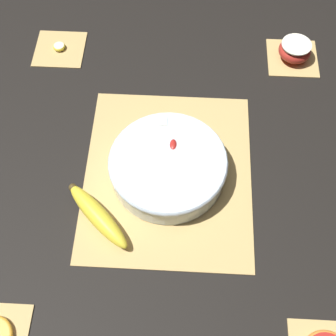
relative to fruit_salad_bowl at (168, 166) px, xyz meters
name	(u,v)px	position (x,y,z in m)	size (l,w,h in m)	color
ground_plane	(168,175)	(0.00, 0.00, -0.04)	(6.00, 6.00, 0.00)	black
bamboo_mat_center	(168,174)	(0.00, 0.00, -0.04)	(0.43, 0.36, 0.01)	tan
coaster_mat_near_right	(292,58)	(0.35, -0.30, -0.04)	(0.12, 0.12, 0.01)	tan
coaster_mat_far_right	(60,49)	(0.35, 0.29, -0.04)	(0.12, 0.12, 0.01)	tan
fruit_salad_bowl	(168,166)	(0.00, 0.00, 0.00)	(0.25, 0.25, 0.06)	silver
whole_banana	(97,215)	(-0.11, 0.13, -0.01)	(0.15, 0.15, 0.04)	yellow
apple_half	(295,50)	(0.35, -0.30, -0.01)	(0.08, 0.08, 0.04)	#B72D23
banana_coin_single	(59,47)	(0.35, 0.29, -0.03)	(0.03, 0.03, 0.01)	#F7EFC6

